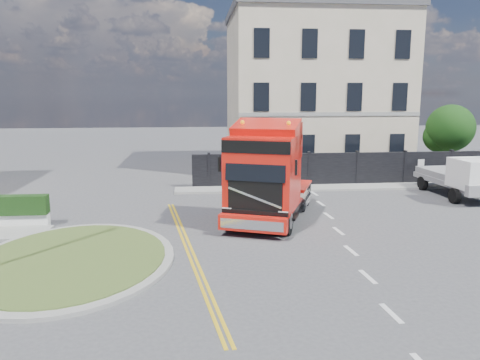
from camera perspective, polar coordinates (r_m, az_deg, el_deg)
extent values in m
plane|color=#424244|center=(19.30, 3.11, -6.14)|extent=(120.00, 120.00, 0.00)
cylinder|color=gray|center=(16.74, -19.92, -9.20)|extent=(6.80, 6.80, 0.12)
cylinder|color=#3C5120|center=(16.72, -19.94, -8.94)|extent=(6.20, 6.20, 0.05)
cube|color=black|center=(29.03, 12.19, 1.31)|extent=(18.00, 0.25, 2.00)
cube|color=silver|center=(32.64, 26.56, 1.43)|extent=(2.60, 0.12, 2.00)
cube|color=beige|center=(35.88, 8.79, 10.35)|extent=(12.00, 10.00, 11.00)
cube|color=#4C4C51|center=(36.33, 9.06, 19.46)|extent=(12.30, 10.30, 0.50)
cube|color=beige|center=(35.85, 4.12, 20.90)|extent=(0.80, 0.80, 1.60)
cube|color=beige|center=(37.30, 13.85, 20.22)|extent=(0.80, 0.80, 1.60)
cylinder|color=#382619|center=(35.16, 24.01, 2.54)|extent=(0.24, 0.24, 2.40)
sphere|color=black|center=(34.97, 24.26, 5.78)|extent=(3.20, 3.20, 3.20)
sphere|color=black|center=(35.12, 23.15, 4.89)|extent=(2.20, 2.20, 2.20)
cube|color=gray|center=(28.35, 12.67, -0.86)|extent=(20.00, 1.60, 0.12)
cube|color=black|center=(21.42, 3.97, -2.23)|extent=(4.96, 7.31, 0.49)
cube|color=red|center=(19.31, 2.86, 0.95)|extent=(3.54, 3.61, 3.03)
cube|color=red|center=(20.25, 3.63, 4.94)|extent=(2.87, 1.90, 1.51)
cube|color=black|center=(17.92, 1.88, 1.61)|extent=(2.24, 0.93, 1.13)
cube|color=red|center=(18.05, 1.57, -5.35)|extent=(2.65, 1.34, 0.59)
cylinder|color=black|center=(19.17, -1.18, -4.50)|extent=(0.73, 1.17, 1.12)
cylinder|color=gray|center=(19.17, -1.18, -4.50)|extent=(0.59, 0.72, 0.62)
cylinder|color=black|center=(18.64, 5.72, -4.99)|extent=(0.73, 1.17, 1.12)
cylinder|color=gray|center=(18.64, 5.72, -4.99)|extent=(0.59, 0.72, 0.62)
cylinder|color=black|center=(22.76, 1.65, -2.09)|extent=(0.73, 1.17, 1.12)
cylinder|color=gray|center=(22.76, 1.65, -2.09)|extent=(0.59, 0.72, 0.62)
cylinder|color=black|center=(22.31, 7.48, -2.43)|extent=(0.73, 1.17, 1.12)
cylinder|color=gray|center=(22.31, 7.48, -2.43)|extent=(0.59, 0.72, 0.62)
cylinder|color=black|center=(23.99, 2.42, -1.44)|extent=(0.73, 1.17, 1.12)
cylinder|color=gray|center=(23.99, 2.42, -1.44)|extent=(0.59, 0.72, 0.62)
cylinder|color=black|center=(23.57, 7.95, -1.75)|extent=(0.73, 1.17, 1.12)
cylinder|color=gray|center=(23.57, 7.95, -1.75)|extent=(0.59, 0.72, 0.62)
cube|color=gray|center=(28.08, 24.93, -0.18)|extent=(2.40, 5.53, 0.28)
cube|color=white|center=(26.54, 26.89, 0.71)|extent=(2.24, 2.13, 1.47)
cylinder|color=black|center=(26.18, 24.70, -1.76)|extent=(0.28, 0.79, 0.79)
cylinder|color=black|center=(29.09, 21.36, -0.37)|extent=(0.28, 0.79, 0.79)
cylinder|color=black|center=(30.13, 25.01, -0.28)|extent=(0.28, 0.79, 0.79)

